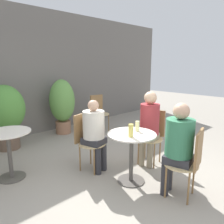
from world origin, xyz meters
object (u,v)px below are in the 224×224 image
at_px(bistro_chair_5, 99,110).
at_px(beer_glass_1, 137,126).
at_px(cafe_table_near, 132,146).
at_px(seated_person_1, 149,122).
at_px(seated_person_0, 178,142).
at_px(cafe_table_far, 9,145).
at_px(beer_glass_0, 131,131).
at_px(bistro_chair_1, 152,132).
at_px(bistro_chair_0, 190,158).
at_px(bistro_chair_2, 87,137).
at_px(potted_plant_0, 5,112).
at_px(potted_plant_1, 62,103).
at_px(seated_person_2, 95,130).

distance_m(bistro_chair_5, beer_glass_1, 2.59).
height_order(bistro_chair_5, beer_glass_1, bistro_chair_5).
bearing_deg(cafe_table_near, seated_person_1, 14.07).
bearing_deg(seated_person_0, cafe_table_far, -68.94).
relative_size(beer_glass_0, beer_glass_1, 1.17).
relative_size(bistro_chair_1, seated_person_0, 0.74).
distance_m(bistro_chair_0, bistro_chair_5, 3.29).
xyz_separation_m(bistro_chair_1, bistro_chair_2, (-0.98, 0.59, 0.00)).
height_order(seated_person_1, beer_glass_1, seated_person_1).
xyz_separation_m(cafe_table_near, beer_glass_1, (0.14, 0.02, 0.27)).
height_order(bistro_chair_5, potted_plant_0, potted_plant_0).
relative_size(bistro_chair_1, potted_plant_0, 0.70).
relative_size(cafe_table_far, bistro_chair_5, 0.80).
height_order(cafe_table_near, bistro_chair_5, bistro_chair_5).
bearing_deg(seated_person_0, potted_plant_1, -110.95).
bearing_deg(seated_person_2, bistro_chair_2, 90.00).
bearing_deg(beer_glass_0, bistro_chair_5, 57.91).
height_order(seated_person_0, potted_plant_1, potted_plant_1).
relative_size(bistro_chair_5, potted_plant_1, 0.68).
distance_m(bistro_chair_5, seated_person_2, 2.26).
bearing_deg(bistro_chair_2, beer_glass_1, -80.13).
bearing_deg(bistro_chair_5, potted_plant_1, 158.90).
xyz_separation_m(beer_glass_0, potted_plant_1, (0.68, 2.80, -0.07)).
bearing_deg(potted_plant_0, seated_person_1, -59.45).
relative_size(bistro_chair_1, beer_glass_1, 6.06).
xyz_separation_m(seated_person_1, potted_plant_1, (-0.07, 2.56, 0.00)).
height_order(bistro_chair_0, potted_plant_1, potted_plant_1).
relative_size(bistro_chair_0, seated_person_1, 0.73).
height_order(cafe_table_far, beer_glass_0, beer_glass_0).
xyz_separation_m(bistro_chair_0, beer_glass_0, (-0.31, 0.70, 0.28)).
distance_m(cafe_table_far, seated_person_1, 2.21).
height_order(bistro_chair_5, beer_glass_0, bistro_chair_5).
relative_size(cafe_table_near, cafe_table_far, 1.00).
relative_size(bistro_chair_5, beer_glass_1, 6.06).
distance_m(cafe_table_near, bistro_chair_5, 2.66).
bearing_deg(bistro_chair_0, cafe_table_far, -70.20).
distance_m(bistro_chair_0, beer_glass_0, 0.82).
bearing_deg(beer_glass_0, seated_person_1, 17.75).
bearing_deg(seated_person_0, beer_glass_0, -77.35).
distance_m(bistro_chair_1, bistro_chair_5, 2.17).
height_order(bistro_chair_1, potted_plant_1, potted_plant_1).
xyz_separation_m(bistro_chair_5, potted_plant_1, (-0.80, 0.43, 0.21)).
bearing_deg(beer_glass_0, bistro_chair_2, 95.15).
bearing_deg(seated_person_1, bistro_chair_5, 146.91).
bearing_deg(bistro_chair_5, seated_person_2, -125.40).
bearing_deg(potted_plant_0, beer_glass_0, -75.52).
bearing_deg(bistro_chair_5, seated_person_1, -101.80).
distance_m(cafe_table_far, bistro_chair_0, 2.55).
height_order(seated_person_2, potted_plant_1, potted_plant_1).
distance_m(cafe_table_near, seated_person_2, 0.67).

